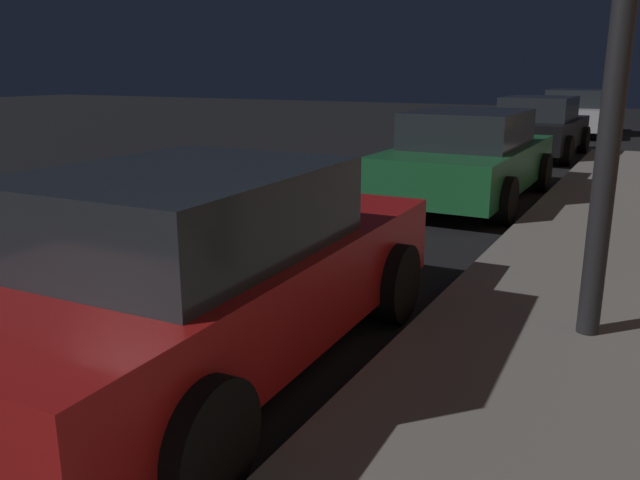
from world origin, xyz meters
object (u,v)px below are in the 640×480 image
Objects in this scene: car_red at (202,269)px; car_black at (539,127)px; car_silver at (574,113)px; car_green at (469,157)px.

car_black is at bearing 90.01° from car_red.
car_black is 0.96× the size of car_silver.
car_green is 1.04× the size of car_silver.
car_green is (-0.00, 6.71, -0.00)m from car_red.
car_red is 12.85m from car_black.
car_silver is at bearing 89.98° from car_black.
car_red is 6.71m from car_green.
car_black is (-0.00, 12.85, -0.01)m from car_red.
car_green is 12.34m from car_silver.
car_red is at bearing -89.98° from car_green.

